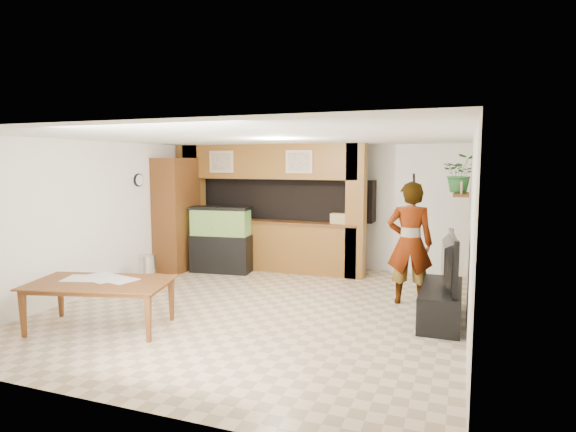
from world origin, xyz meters
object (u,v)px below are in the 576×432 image
at_px(pantry_cabinet, 177,214).
at_px(television, 442,260).
at_px(aquarium, 221,240).
at_px(person, 410,243).
at_px(dining_table, 100,306).

xyz_separation_m(pantry_cabinet, television, (5.35, -1.55, -0.29)).
height_order(aquarium, person, person).
distance_m(pantry_cabinet, dining_table, 3.76).
height_order(person, dining_table, person).
height_order(pantry_cabinet, dining_table, pantry_cabinet).
distance_m(aquarium, television, 4.69).
distance_m(pantry_cabinet, person, 4.90).
bearing_deg(pantry_cabinet, dining_table, -72.97).
xyz_separation_m(aquarium, television, (4.38, -1.65, 0.21)).
height_order(television, dining_table, television).
distance_m(aquarium, person, 3.98).
bearing_deg(dining_table, television, 9.98).
xyz_separation_m(pantry_cabinet, dining_table, (1.07, -3.50, -0.84)).
height_order(pantry_cabinet, aquarium, pantry_cabinet).
relative_size(pantry_cabinet, television, 1.77).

